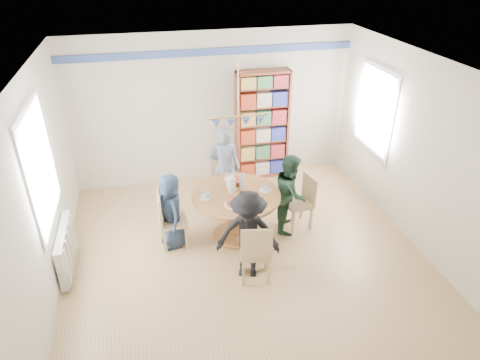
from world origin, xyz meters
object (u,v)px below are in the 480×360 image
object	(u,v)px
chair_left	(168,218)
person_left	(171,211)
person_right	(290,193)
bookshelf	(262,127)
chair_far	(224,176)
dining_table	(236,205)
chair_right	(303,199)
radiator	(66,249)
person_far	(225,168)
chair_near	(256,251)
person_near	(248,235)

from	to	relation	value
chair_left	person_left	bearing A→B (deg)	17.44
person_right	bookshelf	size ratio (longest dim) A/B	0.62
chair_far	person_right	size ratio (longest dim) A/B	0.71
dining_table	person_right	size ratio (longest dim) A/B	1.04
dining_table	chair_right	xyz separation A→B (m)	(1.07, 0.05, -0.08)
chair_left	chair_far	xyz separation A→B (m)	(1.03, 1.03, 0.01)
radiator	chair_right	size ratio (longest dim) A/B	1.15
person_left	bookshelf	distance (m)	2.60
person_far	person_right	bearing A→B (deg)	148.20
person_far	chair_left	bearing A→B (deg)	55.66
chair_left	person_left	xyz separation A→B (m)	(0.06, 0.02, 0.09)
radiator	person_right	world-z (taller)	person_right
chair_near	person_far	bearing A→B (deg)	90.31
person_far	bookshelf	distance (m)	1.29
radiator	person_near	distance (m)	2.45
chair_right	person_right	xyz separation A→B (m)	(-0.21, -0.01, 0.15)
person_left	person_right	size ratio (longest dim) A/B	0.93
radiator	person_far	xyz separation A→B (m)	(2.40, 1.14, 0.36)
chair_near	person_near	distance (m)	0.22
chair_right	chair_far	size ratio (longest dim) A/B	0.98
chair_near	bookshelf	size ratio (longest dim) A/B	0.45
dining_table	chair_far	xyz separation A→B (m)	(0.03, 1.03, -0.07)
chair_near	chair_far	bearing A→B (deg)	89.99
person_right	person_far	xyz separation A→B (m)	(-0.84, 0.87, 0.08)
person_far	chair_far	bearing A→B (deg)	-80.96
chair_far	person_left	world-z (taller)	person_left
radiator	chair_left	size ratio (longest dim) A/B	1.14
dining_table	chair_near	size ratio (longest dim) A/B	1.44
bookshelf	person_left	bearing A→B (deg)	-135.94
chair_right	person_left	bearing A→B (deg)	-179.10
person_right	bookshelf	world-z (taller)	bookshelf
dining_table	chair_left	distance (m)	1.01
person_left	bookshelf	xyz separation A→B (m)	(1.85, 1.79, 0.42)
person_right	person_near	world-z (taller)	person_near
person_far	person_near	distance (m)	1.78
chair_near	bookshelf	world-z (taller)	bookshelf
chair_right	person_right	size ratio (longest dim) A/B	0.70
person_right	dining_table	bearing A→B (deg)	113.66
person_left	dining_table	bearing A→B (deg)	74.19
person_right	bookshelf	distance (m)	1.80
chair_right	person_far	xyz separation A→B (m)	(-1.05, 0.86, 0.23)
chair_left	chair_near	bearing A→B (deg)	-44.65
person_right	bookshelf	xyz separation A→B (m)	(0.04, 1.76, 0.37)
dining_table	person_left	distance (m)	0.95
radiator	person_far	distance (m)	2.69
person_right	person_far	distance (m)	1.21
chair_left	person_far	world-z (taller)	person_far
chair_right	chair_left	bearing A→B (deg)	-178.61
person_near	chair_right	bearing A→B (deg)	56.38
person_left	person_far	world-z (taller)	person_far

